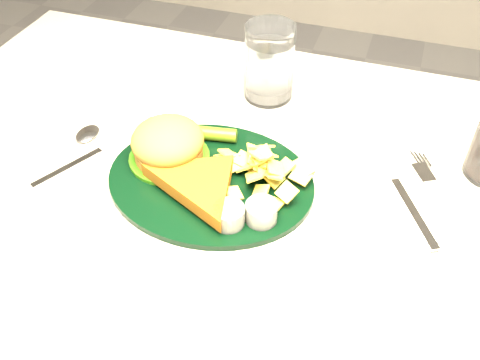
{
  "coord_description": "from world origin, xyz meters",
  "views": [
    {
      "loc": [
        0.15,
        -0.52,
        1.27
      ],
      "look_at": [
        -0.01,
        -0.04,
        0.8
      ],
      "focal_mm": 40.0,
      "sensor_mm": 36.0,
      "label": 1
    }
  ],
  "objects": [
    {
      "name": "wrapped_straw",
      "position": [
        0.02,
        0.13,
        0.75
      ],
      "size": [
        0.21,
        0.13,
        0.01
      ],
      "primitive_type": null,
      "rotation": [
        0.0,
        0.0,
        0.37
      ],
      "color": "silver",
      "rests_on": "table"
    },
    {
      "name": "table",
      "position": [
        0.0,
        0.0,
        0.38
      ],
      "size": [
        1.2,
        0.8,
        0.75
      ],
      "primitive_type": null,
      "color": "#ACA79B",
      "rests_on": "ground"
    },
    {
      "name": "spoon",
      "position": [
        -0.28,
        -0.04,
        0.76
      ],
      "size": [
        0.11,
        0.16,
        0.01
      ],
      "primitive_type": null,
      "rotation": [
        0.0,
        0.0,
        -0.47
      ],
      "color": "silver",
      "rests_on": "table"
    },
    {
      "name": "fork_napkin",
      "position": [
        0.21,
        0.03,
        0.76
      ],
      "size": [
        0.2,
        0.21,
        0.01
      ],
      "primitive_type": null,
      "rotation": [
        0.0,
        0.0,
        0.51
      ],
      "color": "silver",
      "rests_on": "table"
    },
    {
      "name": "dinner_plate",
      "position": [
        -0.07,
        -0.0,
        0.78
      ],
      "size": [
        0.3,
        0.25,
        0.07
      ],
      "primitive_type": null,
      "rotation": [
        0.0,
        0.0,
        -0.01
      ],
      "color": "black",
      "rests_on": "table"
    },
    {
      "name": "water_glass",
      "position": [
        -0.05,
        0.24,
        0.81
      ],
      "size": [
        0.1,
        0.1,
        0.13
      ],
      "primitive_type": "cylinder",
      "rotation": [
        0.0,
        0.0,
        0.21
      ],
      "color": "silver",
      "rests_on": "table"
    },
    {
      "name": "ramekin",
      "position": [
        -0.19,
        0.1,
        0.76
      ],
      "size": [
        0.04,
        0.04,
        0.02
      ],
      "primitive_type": "cylinder",
      "rotation": [
        0.0,
        0.0,
        -0.19
      ],
      "color": "white",
      "rests_on": "table"
    }
  ]
}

